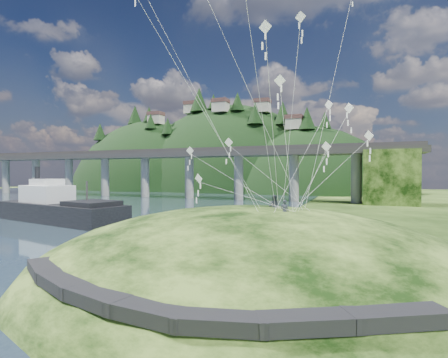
% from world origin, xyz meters
% --- Properties ---
extents(ground, '(320.00, 320.00, 0.00)m').
position_xyz_m(ground, '(0.00, 0.00, 0.00)').
color(ground, black).
rests_on(ground, ground).
extents(grass_hill, '(36.00, 32.00, 13.00)m').
position_xyz_m(grass_hill, '(8.00, 2.00, -1.50)').
color(grass_hill, black).
rests_on(grass_hill, ground).
extents(footpath, '(22.29, 5.84, 0.83)m').
position_xyz_m(footpath, '(7.46, -9.74, 2.08)').
color(footpath, black).
rests_on(footpath, ground).
extents(bridge, '(160.00, 11.00, 15.00)m').
position_xyz_m(bridge, '(-26.46, 70.07, 9.70)').
color(bridge, '#2D2B2B').
rests_on(bridge, ground).
extents(far_ridge, '(153.00, 70.00, 94.50)m').
position_xyz_m(far_ridge, '(-43.58, 122.17, -7.44)').
color(far_ridge, black).
rests_on(far_ridge, ground).
extents(work_barge, '(25.37, 11.40, 8.59)m').
position_xyz_m(work_barge, '(-28.19, 17.91, 2.15)').
color(work_barge, black).
rests_on(work_barge, ground).
extents(wooden_dock, '(14.77, 4.90, 1.04)m').
position_xyz_m(wooden_dock, '(-3.27, 6.70, 0.46)').
color(wooden_dock, '#3B2418').
rests_on(wooden_dock, ground).
extents(kite_flyers, '(2.05, 3.00, 1.85)m').
position_xyz_m(kite_flyers, '(9.51, 2.59, 5.83)').
color(kite_flyers, '#272C35').
rests_on(kite_flyers, ground).
extents(kite_swarm, '(16.35, 14.87, 18.61)m').
position_xyz_m(kite_swarm, '(8.33, 1.31, 14.91)').
color(kite_swarm, white).
rests_on(kite_swarm, ground).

